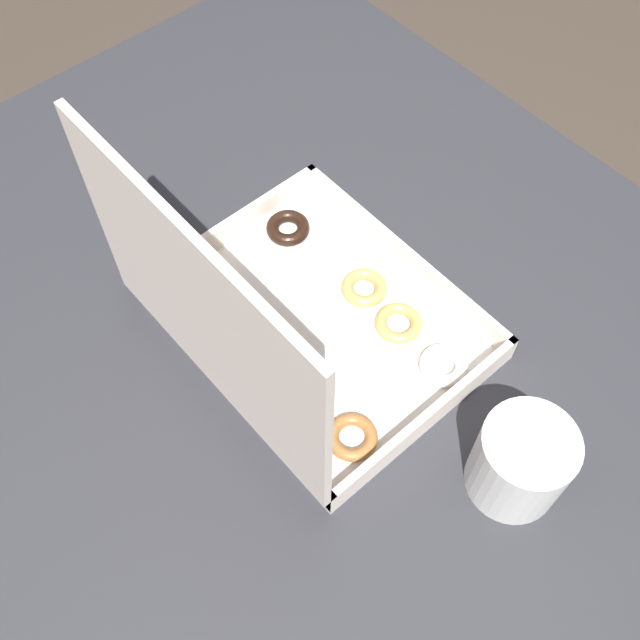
{
  "coord_description": "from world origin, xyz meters",
  "views": [
    {
      "loc": [
        -0.26,
        0.28,
        1.45
      ],
      "look_at": [
        0.06,
        0.01,
        0.78
      ],
      "focal_mm": 42.0,
      "sensor_mm": 36.0,
      "label": 1
    }
  ],
  "objects": [
    {
      "name": "dining_table",
      "position": [
        0.0,
        0.0,
        0.66
      ],
      "size": [
        1.19,
        0.84,
        0.76
      ],
      "color": "#2D2D33",
      "rests_on": "ground_plane"
    },
    {
      "name": "coffee_mug",
      "position": [
        -0.19,
        -0.02,
        0.81
      ],
      "size": [
        0.09,
        0.09,
        0.09
      ],
      "color": "white",
      "rests_on": "dining_table"
    },
    {
      "name": "ground_plane",
      "position": [
        0.0,
        0.0,
        0.0
      ],
      "size": [
        8.0,
        8.0,
        0.0
      ],
      "primitive_type": "plane",
      "color": "#42382D"
    },
    {
      "name": "donut_box",
      "position": [
        0.06,
        0.05,
        0.83
      ],
      "size": [
        0.32,
        0.26,
        0.28
      ],
      "color": "silver",
      "rests_on": "dining_table"
    }
  ]
}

